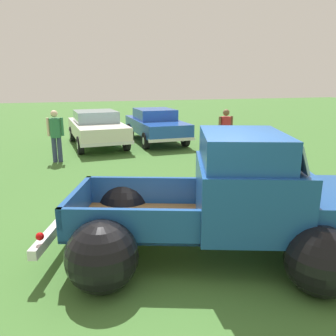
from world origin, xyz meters
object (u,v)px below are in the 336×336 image
at_px(vintage_pickup_truck, 228,208).
at_px(show_car_0, 97,127).
at_px(spectator_1, 56,133).
at_px(spectator_0, 225,131).
at_px(show_car_1, 156,124).

relative_size(vintage_pickup_truck, show_car_0, 1.10).
bearing_deg(spectator_1, spectator_0, -93.08).
relative_size(show_car_0, spectator_1, 2.66).
distance_m(show_car_0, spectator_1, 2.98).
relative_size(show_car_0, show_car_1, 1.01).
distance_m(show_car_1, spectator_1, 4.94).
xyz_separation_m(vintage_pickup_truck, show_car_1, (1.62, 9.86, 0.03)).
relative_size(vintage_pickup_truck, show_car_1, 1.11).
bearing_deg(show_car_1, vintage_pickup_truck, -9.94).
height_order(show_car_1, spectator_1, spectator_1).
height_order(spectator_0, spectator_1, spectator_1).
bearing_deg(spectator_1, vintage_pickup_truck, -151.58).
height_order(vintage_pickup_truck, spectator_1, vintage_pickup_truck).
xyz_separation_m(show_car_0, show_car_1, (2.57, 0.16, -0.00)).
height_order(vintage_pickup_truck, show_car_1, vintage_pickup_truck).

